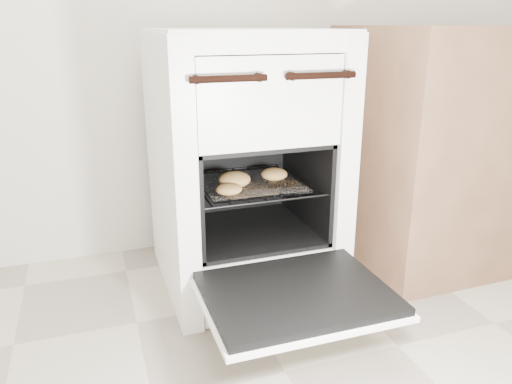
% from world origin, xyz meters
% --- Properties ---
extents(stove, '(0.53, 0.59, 0.82)m').
position_xyz_m(stove, '(0.05, 1.20, 0.40)').
color(stove, white).
rests_on(stove, ground).
extents(oven_door, '(0.48, 0.37, 0.03)m').
position_xyz_m(oven_door, '(0.05, 0.75, 0.18)').
color(oven_door, black).
rests_on(oven_door, stove).
extents(oven_rack, '(0.39, 0.37, 0.01)m').
position_xyz_m(oven_rack, '(0.05, 1.14, 0.36)').
color(oven_rack, black).
rests_on(oven_rack, stove).
extents(foil_sheet, '(0.30, 0.27, 0.01)m').
position_xyz_m(foil_sheet, '(0.05, 1.13, 0.37)').
color(foil_sheet, silver).
rests_on(foil_sheet, oven_rack).
extents(baked_rolls, '(0.27, 0.19, 0.05)m').
position_xyz_m(baked_rolls, '(0.03, 1.10, 0.39)').
color(baked_rolls, tan).
rests_on(baked_rolls, foil_sheet).
extents(counter, '(0.85, 0.57, 0.83)m').
position_xyz_m(counter, '(0.88, 1.17, 0.42)').
color(counter, brown).
rests_on(counter, ground).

